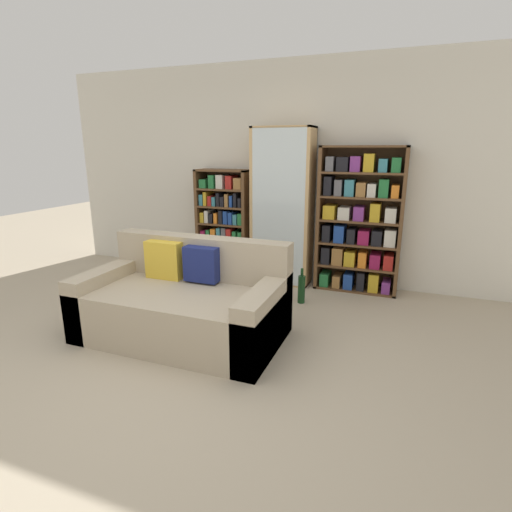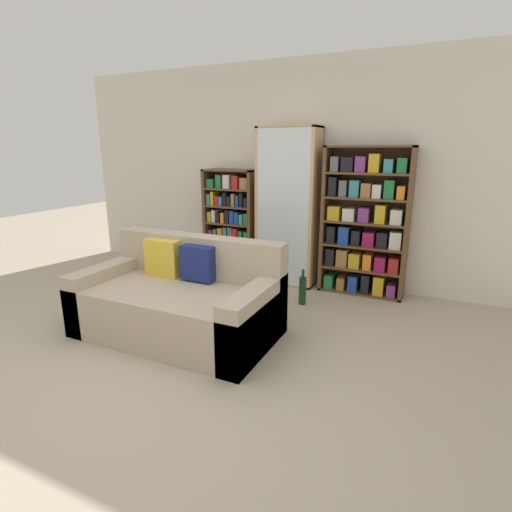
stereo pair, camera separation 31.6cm
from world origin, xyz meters
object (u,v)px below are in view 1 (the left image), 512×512
at_px(wine_bottle, 301,289).
at_px(bookshelf_right, 359,223).
at_px(bookshelf_left, 225,224).
at_px(display_cabinet, 282,209).
at_px(couch, 184,304).

bearing_deg(wine_bottle, bookshelf_right, 52.91).
relative_size(bookshelf_left, display_cabinet, 0.73).
bearing_deg(bookshelf_left, bookshelf_right, 0.01).
bearing_deg(wine_bottle, couch, -125.17).
bearing_deg(bookshelf_right, display_cabinet, -178.96).
height_order(bookshelf_left, display_cabinet, display_cabinet).
bearing_deg(wine_bottle, bookshelf_left, 151.93).
xyz_separation_m(couch, bookshelf_left, (-0.43, 1.80, 0.39)).
distance_m(bookshelf_right, wine_bottle, 1.06).
bearing_deg(bookshelf_right, couch, -125.88).
distance_m(couch, display_cabinet, 1.94).
bearing_deg(display_cabinet, wine_bottle, -56.07).
relative_size(couch, bookshelf_left, 1.27).
relative_size(couch, display_cabinet, 0.93).
bearing_deg(bookshelf_right, bookshelf_left, -179.99).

